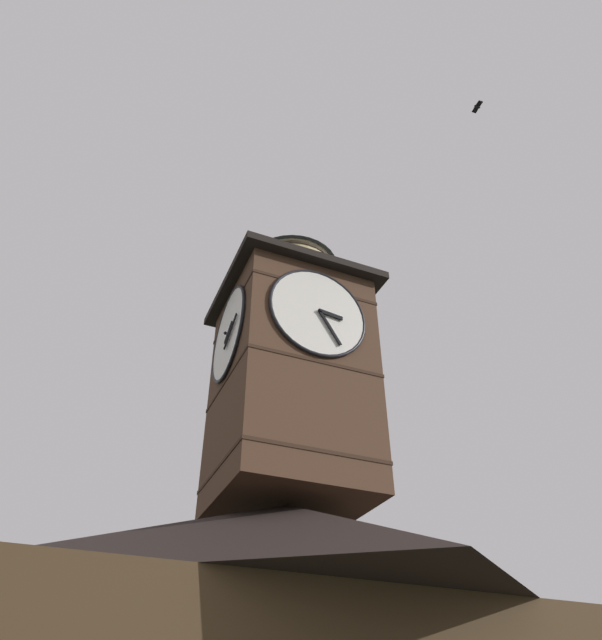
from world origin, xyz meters
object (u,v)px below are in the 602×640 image
pine_tree_behind (276,566)px  flying_bird_high (477,107)px  clock_tower (290,366)px  moon (279,604)px

pine_tree_behind → flying_bird_high: (-2.21, 12.84, 12.48)m
clock_tower → moon: bearing=-110.8°
clock_tower → flying_bird_high: flying_bird_high is taller
flying_bird_high → moon: bearing=-101.7°
moon → clock_tower: bearing=69.2°
pine_tree_behind → moon: 28.63m
pine_tree_behind → moon: (-10.36, -26.41, 3.91)m
clock_tower → moon: clock_tower is taller
clock_tower → flying_bird_high: bearing=130.7°
pine_tree_behind → moon: bearing=-111.4°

